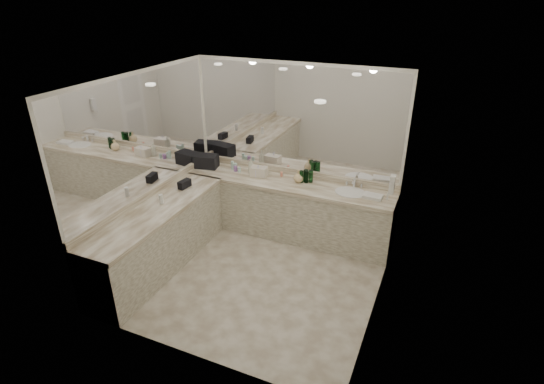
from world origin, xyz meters
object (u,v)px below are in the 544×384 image
at_px(sink, 350,193).
at_px(wall_phone, 392,184).
at_px(hand_towel, 373,196).
at_px(cream_cosmetic_case, 259,172).
at_px(soap_bottle_b, 258,171).
at_px(black_toiletry_bag, 206,161).
at_px(soap_bottle_c, 299,176).
at_px(soap_bottle_a, 251,166).

bearing_deg(sink, wall_phone, -39.57).
bearing_deg(sink, hand_towel, -6.62).
xyz_separation_m(cream_cosmetic_case, soap_bottle_b, (0.00, -0.03, 0.02)).
bearing_deg(cream_cosmetic_case, black_toiletry_bag, 174.16).
bearing_deg(soap_bottle_b, wall_phone, -13.43).
relative_size(sink, soap_bottle_c, 2.29).
relative_size(cream_cosmetic_case, soap_bottle_a, 1.09).
bearing_deg(black_toiletry_bag, soap_bottle_a, 6.24).
relative_size(wall_phone, hand_towel, 0.92).
bearing_deg(wall_phone, soap_bottle_a, 165.08).
height_order(hand_towel, soap_bottle_c, soap_bottle_c).
xyz_separation_m(sink, black_toiletry_bag, (-2.37, 0.01, 0.11)).
distance_m(cream_cosmetic_case, hand_towel, 1.76).
distance_m(wall_phone, cream_cosmetic_case, 2.14).
height_order(soap_bottle_a, soap_bottle_c, soap_bottle_a).
height_order(sink, black_toiletry_bag, black_toiletry_bag).
distance_m(wall_phone, soap_bottle_c, 1.55).
height_order(black_toiletry_bag, hand_towel, black_toiletry_bag).
height_order(black_toiletry_bag, cream_cosmetic_case, black_toiletry_bag).
distance_m(sink, hand_towel, 0.33).
bearing_deg(cream_cosmetic_case, sink, -7.08).
bearing_deg(soap_bottle_a, black_toiletry_bag, -173.76).
distance_m(sink, soap_bottle_c, 0.81).
height_order(cream_cosmetic_case, hand_towel, cream_cosmetic_case).
bearing_deg(cream_cosmetic_case, wall_phone, -20.61).
bearing_deg(soap_bottle_a, wall_phone, -14.92).
relative_size(black_toiletry_bag, soap_bottle_a, 1.60).
relative_size(cream_cosmetic_case, soap_bottle_b, 1.34).
relative_size(cream_cosmetic_case, hand_towel, 0.97).
relative_size(hand_towel, soap_bottle_a, 1.12).
distance_m(cream_cosmetic_case, soap_bottle_b, 0.04).
xyz_separation_m(wall_phone, soap_bottle_b, (-2.04, 0.49, -0.36)).
bearing_deg(hand_towel, soap_bottle_a, 176.24).
relative_size(wall_phone, soap_bottle_b, 1.27).
height_order(sink, cream_cosmetic_case, cream_cosmetic_case).
relative_size(hand_towel, soap_bottle_b, 1.38).
bearing_deg(soap_bottle_c, hand_towel, -4.32).
bearing_deg(cream_cosmetic_case, soap_bottle_c, -3.61).
bearing_deg(soap_bottle_c, sink, -3.39).
height_order(wall_phone, black_toiletry_bag, wall_phone).
distance_m(sink, black_toiletry_bag, 2.37).
distance_m(cream_cosmetic_case, soap_bottle_c, 0.64).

